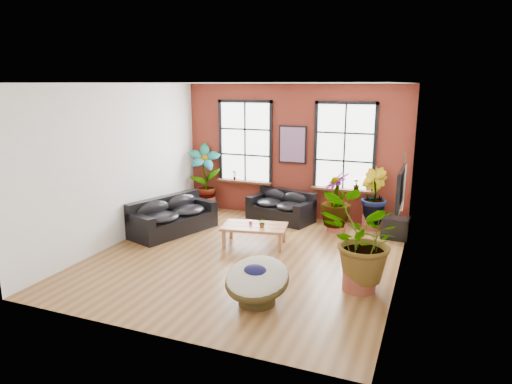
% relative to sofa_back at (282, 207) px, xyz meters
% --- Properties ---
extents(room, '(6.04, 6.54, 3.54)m').
position_rel_sofa_back_xyz_m(room, '(0.15, -2.64, 1.39)').
color(room, brown).
rests_on(room, ground).
extents(sofa_back, '(1.85, 1.26, 0.78)m').
position_rel_sofa_back_xyz_m(sofa_back, '(0.00, 0.00, 0.00)').
color(sofa_back, black).
rests_on(sofa_back, ground).
extents(sofa_left, '(1.51, 2.29, 0.84)m').
position_rel_sofa_back_xyz_m(sofa_left, '(-2.13, -1.92, 0.03)').
color(sofa_left, black).
rests_on(sofa_left, ground).
extents(coffee_table, '(1.52, 1.04, 0.54)m').
position_rel_sofa_back_xyz_m(coffee_table, '(0.05, -2.03, 0.04)').
color(coffee_table, '#985D37').
rests_on(coffee_table, ground).
extents(papasan_chair, '(1.10, 1.12, 0.79)m').
position_rel_sofa_back_xyz_m(papasan_chair, '(1.13, -4.60, 0.05)').
color(papasan_chair, '#3A2F14').
rests_on(papasan_chair, ground).
extents(poster, '(0.74, 0.06, 0.98)m').
position_rel_sofa_back_xyz_m(poster, '(0.15, 0.39, 1.60)').
color(poster, black).
rests_on(poster, room).
extents(tv_wall_unit, '(0.13, 1.86, 1.20)m').
position_rel_sofa_back_xyz_m(tv_wall_unit, '(3.08, -2.20, 1.19)').
color(tv_wall_unit, black).
rests_on(tv_wall_unit, room).
extents(media_box, '(0.63, 0.54, 0.50)m').
position_rel_sofa_back_xyz_m(media_box, '(2.92, -0.40, -0.10)').
color(media_box, black).
rests_on(media_box, ground).
extents(pot_back_left, '(0.68, 0.68, 0.39)m').
position_rel_sofa_back_xyz_m(pot_back_left, '(-2.27, 0.10, -0.16)').
color(pot_back_left, brown).
rests_on(pot_back_left, ground).
extents(pot_back_right, '(0.61, 0.61, 0.35)m').
position_rel_sofa_back_xyz_m(pot_back_right, '(2.31, 0.11, -0.18)').
color(pot_back_right, brown).
rests_on(pot_back_right, ground).
extents(pot_right_wall, '(0.71, 0.71, 0.42)m').
position_rel_sofa_back_xyz_m(pot_right_wall, '(2.58, -3.47, -0.14)').
color(pot_right_wall, brown).
rests_on(pot_right_wall, ground).
extents(pot_mid, '(0.61, 0.61, 0.34)m').
position_rel_sofa_back_xyz_m(pot_mid, '(1.54, -0.39, -0.18)').
color(pot_mid, brown).
rests_on(pot_mid, ground).
extents(floor_plant_back_left, '(1.10, 0.97, 1.74)m').
position_rel_sofa_back_xyz_m(floor_plant_back_left, '(-2.29, 0.08, 0.67)').
color(floor_plant_back_left, '#254011').
rests_on(floor_plant_back_left, ground).
extents(floor_plant_back_right, '(0.93, 0.97, 1.38)m').
position_rel_sofa_back_xyz_m(floor_plant_back_right, '(2.29, 0.13, 0.49)').
color(floor_plant_back_right, '#254011').
rests_on(floor_plant_back_right, ground).
extents(floor_plant_right_wall, '(1.75, 1.68, 1.50)m').
position_rel_sofa_back_xyz_m(floor_plant_right_wall, '(2.58, -3.49, 0.56)').
color(floor_plant_right_wall, '#254011').
rests_on(floor_plant_right_wall, ground).
extents(floor_plant_mid, '(0.96, 0.96, 1.31)m').
position_rel_sofa_back_xyz_m(floor_plant_mid, '(1.50, -0.41, 0.44)').
color(floor_plant_mid, '#254011').
rests_on(floor_plant_mid, ground).
extents(table_plant, '(0.22, 0.20, 0.22)m').
position_rel_sofa_back_xyz_m(table_plant, '(0.26, -2.10, 0.21)').
color(table_plant, '#254011').
rests_on(table_plant, coffee_table).
extents(sill_plant_left, '(0.17, 0.17, 0.27)m').
position_rel_sofa_back_xyz_m(sill_plant_left, '(-1.50, 0.34, 0.68)').
color(sill_plant_left, '#254011').
rests_on(sill_plant_left, room).
extents(sill_plant_right, '(0.19, 0.19, 0.27)m').
position_rel_sofa_back_xyz_m(sill_plant_right, '(1.85, 0.34, 0.68)').
color(sill_plant_right, '#254011').
rests_on(sill_plant_right, room).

